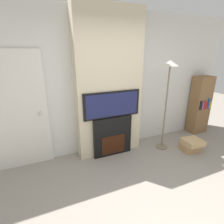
{
  "coord_description": "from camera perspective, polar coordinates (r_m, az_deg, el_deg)",
  "views": [
    {
      "loc": [
        -1.21,
        -1.14,
        1.96
      ],
      "look_at": [
        0.0,
        1.7,
        0.89
      ],
      "focal_mm": 28.0,
      "sensor_mm": 36.0,
      "label": 1
    }
  ],
  "objects": [
    {
      "name": "wall_back",
      "position": [
        3.45,
        -2.19,
        8.93
      ],
      "size": [
        6.0,
        0.06,
        2.7
      ],
      "color": "silver",
      "rests_on": "ground_plane"
    },
    {
      "name": "chimney_breast",
      "position": [
        3.28,
        -1.04,
        8.41
      ],
      "size": [
        1.26,
        0.3,
        2.7
      ],
      "color": "beige",
      "rests_on": "ground_plane"
    },
    {
      "name": "fireplace",
      "position": [
        3.46,
        0.01,
        -7.8
      ],
      "size": [
        0.77,
        0.15,
        0.79
      ],
      "color": "black",
      "rests_on": "ground_plane"
    },
    {
      "name": "television",
      "position": [
        3.22,
        0.02,
        2.48
      ],
      "size": [
        1.1,
        0.07,
        0.5
      ],
      "color": "black",
      "rests_on": "fireplace"
    },
    {
      "name": "floor_lamp",
      "position": [
        3.53,
        18.0,
        10.04
      ],
      "size": [
        0.32,
        0.32,
        1.81
      ],
      "color": "#726651",
      "rests_on": "ground_plane"
    },
    {
      "name": "box_stack",
      "position": [
        4.03,
        24.47,
        -9.71
      ],
      "size": [
        0.4,
        0.39,
        0.26
      ],
      "color": "tan",
      "rests_on": "ground_plane"
    },
    {
      "name": "bookshelf",
      "position": [
        4.84,
        26.74,
        2.05
      ],
      "size": [
        0.44,
        0.32,
        1.41
      ],
      "color": "brown",
      "rests_on": "ground_plane"
    },
    {
      "name": "entry_door",
      "position": [
        3.28,
        -28.17,
        -0.19
      ],
      "size": [
        0.92,
        0.09,
        2.01
      ],
      "color": "silver",
      "rests_on": "ground_plane"
    }
  ]
}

